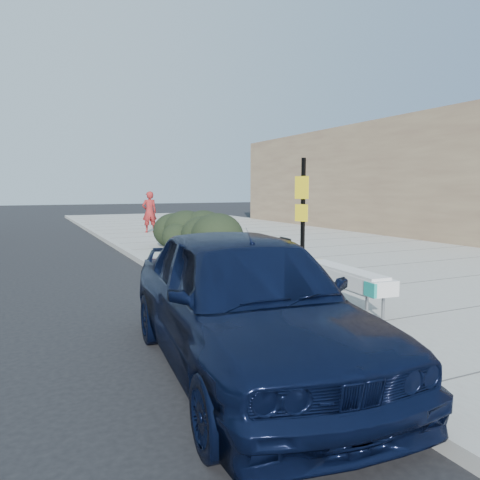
{
  "coord_description": "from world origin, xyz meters",
  "views": [
    {
      "loc": [
        -3.14,
        -7.36,
        2.16
      ],
      "look_at": [
        1.36,
        2.2,
        1.0
      ],
      "focal_mm": 35.0,
      "sensor_mm": 36.0,
      "label": 1
    }
  ],
  "objects_px": {
    "sedan_navy": "(244,300)",
    "pedestrian": "(149,212)",
    "sign_post": "(302,218)",
    "bench": "(344,277)",
    "bike_rack": "(285,251)"
  },
  "relations": [
    {
      "from": "sedan_navy",
      "to": "pedestrian",
      "type": "relative_size",
      "value": 2.67
    },
    {
      "from": "pedestrian",
      "to": "sign_post",
      "type": "bearing_deg",
      "value": 84.45
    },
    {
      "from": "bench",
      "to": "sign_post",
      "type": "distance_m",
      "value": 1.44
    },
    {
      "from": "bike_rack",
      "to": "sign_post",
      "type": "distance_m",
      "value": 2.8
    },
    {
      "from": "sign_post",
      "to": "sedan_navy",
      "type": "xyz_separation_m",
      "value": [
        -2.4,
        -2.49,
        -0.75
      ]
    },
    {
      "from": "bike_rack",
      "to": "sedan_navy",
      "type": "xyz_separation_m",
      "value": [
        -3.47,
        -4.89,
        0.21
      ]
    },
    {
      "from": "bike_rack",
      "to": "pedestrian",
      "type": "height_order",
      "value": "pedestrian"
    },
    {
      "from": "bench",
      "to": "bike_rack",
      "type": "height_order",
      "value": "bike_rack"
    },
    {
      "from": "bike_rack",
      "to": "sedan_navy",
      "type": "height_order",
      "value": "sedan_navy"
    },
    {
      "from": "bench",
      "to": "sign_post",
      "type": "relative_size",
      "value": 0.88
    },
    {
      "from": "sign_post",
      "to": "pedestrian",
      "type": "xyz_separation_m",
      "value": [
        0.65,
        13.89,
        -0.52
      ]
    },
    {
      "from": "sign_post",
      "to": "pedestrian",
      "type": "distance_m",
      "value": 13.91
    },
    {
      "from": "sedan_navy",
      "to": "pedestrian",
      "type": "xyz_separation_m",
      "value": [
        3.05,
        16.38,
        0.23
      ]
    },
    {
      "from": "pedestrian",
      "to": "bench",
      "type": "bearing_deg",
      "value": 85.18
    },
    {
      "from": "sedan_navy",
      "to": "pedestrian",
      "type": "height_order",
      "value": "pedestrian"
    }
  ]
}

